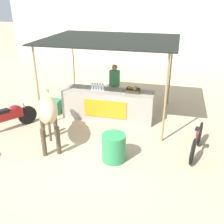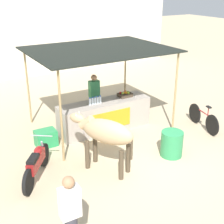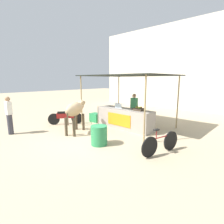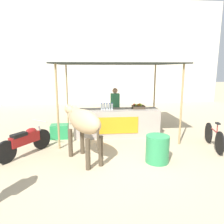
{
  "view_description": "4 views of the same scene",
  "coord_description": "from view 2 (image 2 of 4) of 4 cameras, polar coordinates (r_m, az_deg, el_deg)",
  "views": [
    {
      "loc": [
        2.09,
        -5.6,
        3.87
      ],
      "look_at": [
        0.42,
        1.03,
        0.76
      ],
      "focal_mm": 42.0,
      "sensor_mm": 36.0,
      "label": 1
    },
    {
      "loc": [
        -4.44,
        -5.83,
        4.44
      ],
      "look_at": [
        -0.25,
        1.3,
        0.98
      ],
      "focal_mm": 50.0,
      "sensor_mm": 36.0,
      "label": 2
    },
    {
      "loc": [
        5.3,
        -4.3,
        2.35
      ],
      "look_at": [
        0.34,
        0.97,
        1.01
      ],
      "focal_mm": 28.0,
      "sensor_mm": 36.0,
      "label": 3
    },
    {
      "loc": [
        -0.94,
        -5.36,
        2.42
      ],
      "look_at": [
        -0.26,
        1.31,
        1.05
      ],
      "focal_mm": 35.0,
      "sensor_mm": 36.0,
      "label": 4
    }
  ],
  "objects": [
    {
      "name": "bicycle_leaning",
      "position": [
        10.52,
        16.34,
        -1.14
      ],
      "size": [
        0.4,
        1.63,
        0.85
      ],
      "color": "black",
      "rests_on": "ground"
    },
    {
      "name": "motorcycle_parked",
      "position": [
        7.8,
        -13.63,
        -8.96
      ],
      "size": [
        1.12,
        1.51,
        0.9
      ],
      "color": "black",
      "rests_on": "ground"
    },
    {
      "name": "fruit_crate",
      "position": [
        10.21,
        2.4,
        3.21
      ],
      "size": [
        0.44,
        0.32,
        0.18
      ],
      "color": "#3F3326",
      "rests_on": "stall_counter"
    },
    {
      "name": "vendor_behind_counter",
      "position": [
        10.48,
        -3.25,
        2.64
      ],
      "size": [
        0.34,
        0.22,
        1.65
      ],
      "color": "#383842",
      "rests_on": "ground"
    },
    {
      "name": "stall_awning",
      "position": [
        9.64,
        -2.38,
        10.9
      ],
      "size": [
        4.2,
        3.2,
        2.57
      ],
      "color": "black",
      "rests_on": "ground"
    },
    {
      "name": "ground_plane",
      "position": [
        8.56,
        5.93,
        -8.65
      ],
      "size": [
        60.0,
        60.0,
        0.0
      ],
      "primitive_type": "plane",
      "color": "tan"
    },
    {
      "name": "stall_counter",
      "position": [
        9.99,
        -1.37,
        -0.66
      ],
      "size": [
        3.0,
        0.82,
        0.96
      ],
      "color": "#9E9389",
      "rests_on": "ground"
    },
    {
      "name": "passerby_on_street",
      "position": [
        5.46,
        -7.57,
        -18.62
      ],
      "size": [
        0.34,
        0.22,
        1.65
      ],
      "color": "#383842",
      "rests_on": "ground"
    },
    {
      "name": "water_barrel",
      "position": [
        8.7,
        10.86,
        -5.73
      ],
      "size": [
        0.6,
        0.6,
        0.71
      ],
      "primitive_type": "cylinder",
      "color": "#2D8C51",
      "rests_on": "ground"
    },
    {
      "name": "water_bottle_row",
      "position": [
        9.57,
        -3.1,
        2.1
      ],
      "size": [
        0.43,
        0.07,
        0.25
      ],
      "color": "silver",
      "rests_on": "stall_counter"
    },
    {
      "name": "cow",
      "position": [
        7.63,
        -1.27,
        -3.82
      ],
      "size": [
        1.22,
        1.76,
        1.44
      ],
      "color": "tan",
      "rests_on": "ground"
    },
    {
      "name": "cooler_box",
      "position": [
        9.29,
        -12.0,
        -4.7
      ],
      "size": [
        0.6,
        0.44,
        0.48
      ],
      "primitive_type": "cube",
      "color": "#268C4C",
      "rests_on": "ground"
    },
    {
      "name": "building_wall_far",
      "position": [
        16.15,
        -15.2,
        18.13
      ],
      "size": [
        16.0,
        0.5,
        6.72
      ],
      "primitive_type": "cube",
      "color": "beige",
      "rests_on": "ground"
    }
  ]
}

